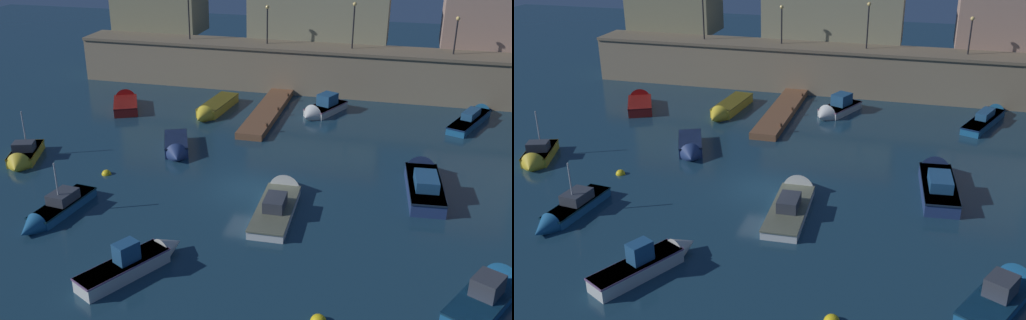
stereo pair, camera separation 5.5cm
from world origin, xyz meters
The scene contains 19 objects.
ground_plane centered at (0.00, 0.00, 0.00)m, with size 108.41×108.41×0.00m, color #19384C.
quay_wall centered at (0.00, 19.78, 1.94)m, with size 40.48×3.72×3.87m.
pier_dock centered at (-1.97, 12.60, 0.24)m, with size 1.89×10.94×0.70m.
quay_lamp_0 centered at (-10.74, 19.78, 6.40)m, with size 0.32×0.32×3.88m.
quay_lamp_1 centered at (-3.74, 19.78, 6.03)m, with size 0.32×0.32×3.22m.
quay_lamp_2 centered at (3.47, 19.78, 6.32)m, with size 0.32×0.32×3.74m.
quay_lamp_3 centered at (11.47, 19.78, 5.87)m, with size 0.32×0.32×2.96m.
moored_boat_0 centered at (-13.28, 11.67, 0.38)m, with size 3.59×4.94×1.65m.
moored_boat_3 centered at (-6.09, 11.92, 0.38)m, with size 2.09×6.31×1.44m.
moored_boat_4 centered at (2.12, -1.37, 0.32)m, with size 2.02×6.82×1.72m.
moored_boat_5 centered at (9.53, 2.64, 0.48)m, with size 2.33×6.86×1.85m.
moored_boat_6 centered at (-2.67, -9.00, 0.45)m, with size 3.58×5.32×1.82m.
moored_boat_7 centered at (12.36, -6.95, 0.33)m, with size 3.89×5.39×1.81m.
moored_boat_8 centered at (1.98, 13.74, 0.43)m, with size 3.41×5.03×1.93m.
moored_boat_9 centered at (13.17, 15.06, 0.35)m, with size 3.94×7.15×1.42m.
moored_boat_10 centered at (-5.92, 3.94, 0.38)m, with size 3.04×4.67×1.39m.
moored_boat_11 centered at (-8.86, -5.68, 0.36)m, with size 1.84×5.42×3.19m.
moored_boat_13 centered at (-14.60, 0.07, 0.39)m, with size 2.82×4.43×3.41m.
mooring_buoy_1 centered at (-8.75, -0.23, 0.00)m, with size 0.56×0.56×0.56m, color yellow.
Camera 2 is at (8.04, -28.93, 14.93)m, focal length 41.46 mm.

